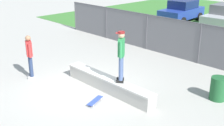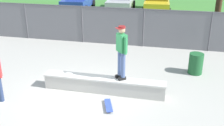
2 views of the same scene
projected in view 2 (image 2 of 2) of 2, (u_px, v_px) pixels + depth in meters
name	position (u px, v px, depth m)	size (l,w,h in m)	color
ground_plane	(75.00, 98.00, 9.43)	(80.00, 80.00, 0.00)	#ADAAA3
grass_strip	(138.00, 6.00, 23.94)	(27.93, 20.00, 0.02)	#3D7A33
concrete_ledge	(104.00, 85.00, 9.75)	(4.27, 0.51, 0.54)	#B7B5AD
skateboarder	(122.00, 50.00, 9.21)	(0.44, 0.48, 1.84)	black
skateboard	(108.00, 105.00, 8.88)	(0.45, 0.82, 0.09)	#334CB2
chainlink_fence	(112.00, 25.00, 14.26)	(16.00, 0.07, 1.93)	#4C4C51
car_silver	(121.00, 0.00, 21.81)	(2.22, 4.30, 1.66)	#B7BABF
car_yellow	(157.00, 1.00, 21.37)	(2.22, 4.30, 1.66)	gold
trash_bin	(196.00, 64.00, 11.15)	(0.56, 0.56, 0.84)	#1E592D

